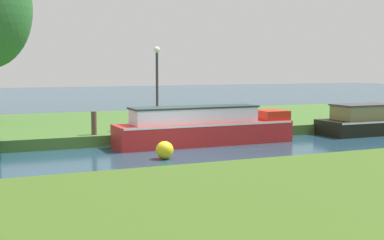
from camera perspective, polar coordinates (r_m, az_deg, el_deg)
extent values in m
plane|color=#1F3E50|center=(16.87, -2.24, -3.59)|extent=(120.00, 120.00, 0.00)
cube|color=#3E6529|center=(23.45, -8.44, -0.52)|extent=(72.00, 10.00, 0.40)
cube|color=#3C591C|center=(9.23, 18.78, -10.53)|extent=(72.00, 10.00, 0.40)
cube|color=red|center=(18.58, 1.41, -1.48)|extent=(6.53, 1.40, 0.80)
cube|color=white|center=(18.54, 1.41, -0.37)|extent=(6.40, 1.43, 0.07)
cube|color=white|center=(18.34, 0.29, 0.51)|extent=(4.54, 1.07, 0.52)
cube|color=#24332F|center=(18.32, 0.29, 1.42)|extent=(4.64, 1.12, 0.06)
cube|color=red|center=(19.83, 8.68, 0.58)|extent=(1.00, 1.18, 0.35)
cube|color=black|center=(22.76, 18.81, -0.67)|extent=(4.25, 1.72, 0.62)
cube|color=white|center=(22.73, 18.83, 0.00)|extent=(4.17, 1.75, 0.07)
cube|color=olive|center=(22.53, 18.38, 0.80)|extent=(2.49, 1.31, 0.57)
cube|color=#37373A|center=(22.51, 18.41, 1.60)|extent=(2.59, 1.38, 0.06)
cylinder|color=#333338|center=(19.62, -3.85, 3.14)|extent=(0.10, 0.10, 2.89)
sphere|color=white|center=(19.61, -3.88, 7.72)|extent=(0.24, 0.24, 0.24)
cylinder|color=#503C2E|center=(18.46, -10.72, -0.34)|extent=(0.19, 0.19, 0.82)
sphere|color=yellow|center=(15.64, -3.02, -3.32)|extent=(0.54, 0.54, 0.54)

